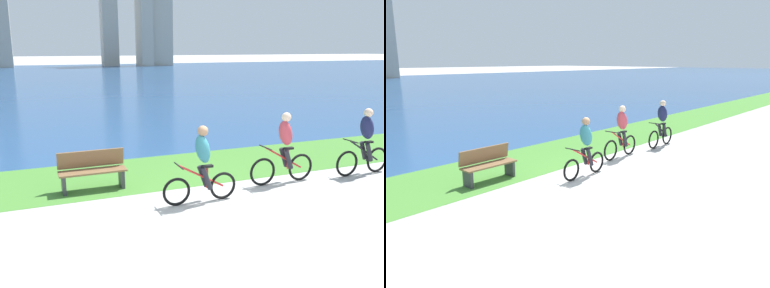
% 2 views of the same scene
% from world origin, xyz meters
% --- Properties ---
extents(ground_plane, '(300.00, 300.00, 0.00)m').
position_xyz_m(ground_plane, '(0.00, 0.00, 0.00)').
color(ground_plane, '#B2AFA8').
extents(grass_strip_bayside, '(120.00, 2.98, 0.01)m').
position_xyz_m(grass_strip_bayside, '(0.00, 3.45, 0.00)').
color(grass_strip_bayside, '#478433').
rests_on(grass_strip_bayside, ground).
extents(bay_water_surface, '(300.00, 68.84, 0.00)m').
position_xyz_m(bay_water_surface, '(0.00, 39.37, 0.00)').
color(bay_water_surface, navy).
rests_on(bay_water_surface, ground).
extents(cyclist_lead, '(1.65, 0.52, 1.64)m').
position_xyz_m(cyclist_lead, '(-0.34, 1.01, 0.83)').
color(cyclist_lead, black).
rests_on(cyclist_lead, ground).
extents(cyclist_trailing, '(1.73, 0.52, 1.71)m').
position_xyz_m(cyclist_trailing, '(1.97, 1.46, 0.84)').
color(cyclist_trailing, black).
rests_on(cyclist_trailing, ground).
extents(cyclist_distant_rear, '(1.65, 0.52, 1.71)m').
position_xyz_m(cyclist_distant_rear, '(4.27, 1.29, 0.84)').
color(cyclist_distant_rear, black).
rests_on(cyclist_distant_rear, ground).
extents(bench_near_path, '(1.50, 0.47, 0.90)m').
position_xyz_m(bench_near_path, '(-2.35, 2.67, 0.45)').
color(bench_near_path, brown).
rests_on(bench_near_path, ground).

